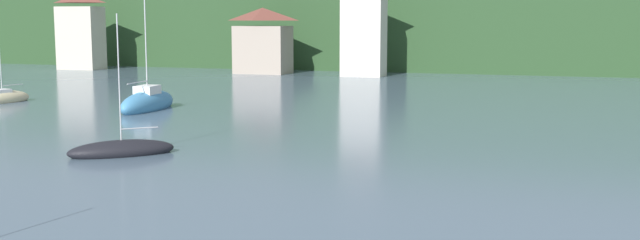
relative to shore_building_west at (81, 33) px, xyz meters
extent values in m
cube|color=#264223|center=(48.24, 31.02, 1.70)|extent=(352.00, 49.16, 12.44)
ellipsoid|color=#264223|center=(12.79, 43.31, -0.16)|extent=(246.40, 34.41, 23.16)
cube|color=#BCB29E|center=(0.00, 0.00, -0.66)|extent=(5.22, 3.12, 7.72)
cube|color=gray|center=(24.12, 0.51, -1.81)|extent=(5.93, 4.13, 5.43)
pyramid|color=brown|center=(24.12, 0.51, 2.25)|extent=(6.22, 4.34, 1.45)
cube|color=beige|center=(36.18, 0.05, -0.10)|extent=(4.50, 3.22, 8.84)
ellipsoid|color=#CCBC8E|center=(17.10, -33.84, -4.24)|extent=(2.58, 4.80, 1.25)
cylinder|color=#B7B7BC|center=(17.10, -33.84, -1.23)|extent=(0.05, 0.05, 5.32)
cylinder|color=#ADADB2|center=(17.32, -32.94, -3.25)|extent=(0.50, 1.81, 0.05)
cube|color=silver|center=(17.10, -33.84, -3.70)|extent=(1.22, 1.32, 0.38)
ellipsoid|color=black|center=(37.89, -50.13, -4.30)|extent=(4.73, 4.46, 0.98)
cylinder|color=#B7B7BC|center=(37.89, -50.13, -1.02)|extent=(0.06, 0.06, 6.02)
cylinder|color=#ADADB2|center=(38.53, -49.57, -3.31)|extent=(1.31, 1.18, 0.05)
ellipsoid|color=teal|center=(29.90, -34.47, -4.10)|extent=(2.33, 6.82, 1.86)
cylinder|color=#B7B7BC|center=(29.90, -34.47, 0.94)|extent=(0.08, 0.08, 9.06)
cylinder|color=#ADADB2|center=(29.98, -35.82, -2.50)|extent=(0.22, 2.70, 0.07)
cube|color=silver|center=(29.90, -34.47, -3.20)|extent=(1.38, 1.80, 0.76)
camera|label=1|loc=(57.31, -79.96, 1.77)|focal=42.35mm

